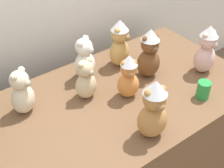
# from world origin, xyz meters

# --- Properties ---
(display_table) EXTENTS (1.79, 0.96, 0.77)m
(display_table) POSITION_xyz_m (0.00, 0.25, 0.38)
(display_table) COLOR brown
(display_table) RESTS_ON ground_plane
(teddy_bear_honey) EXTENTS (0.20, 0.19, 0.34)m
(teddy_bear_honey) POSITION_xyz_m (0.27, 0.52, 0.93)
(teddy_bear_honey) COLOR tan
(teddy_bear_honey) RESTS_ON display_table
(teddy_bear_caramel) EXTENTS (0.18, 0.17, 0.35)m
(teddy_bear_caramel) POSITION_xyz_m (0.00, -0.10, 0.94)
(teddy_bear_caramel) COLOR #B27A42
(teddy_bear_caramel) RESTS_ON display_table
(teddy_bear_chestnut) EXTENTS (0.17, 0.15, 0.34)m
(teddy_bear_chestnut) POSITION_xyz_m (0.34, 0.31, 0.93)
(teddy_bear_chestnut) COLOR brown
(teddy_bear_chestnut) RESTS_ON display_table
(teddy_bear_blush) EXTENTS (0.15, 0.14, 0.34)m
(teddy_bear_blush) POSITION_xyz_m (0.66, 0.13, 0.93)
(teddy_bear_blush) COLOR beige
(teddy_bear_blush) RESTS_ON display_table
(teddy_bear_ginger) EXTENTS (0.17, 0.16, 0.29)m
(teddy_bear_ginger) POSITION_xyz_m (0.10, 0.23, 0.91)
(teddy_bear_ginger) COLOR #D17F3D
(teddy_bear_ginger) RESTS_ON display_table
(teddy_bear_snow) EXTENTS (0.19, 0.18, 0.29)m
(teddy_bear_snow) POSITION_xyz_m (-0.00, 0.54, 0.90)
(teddy_bear_snow) COLOR white
(teddy_bear_snow) RESTS_ON display_table
(teddy_bear_sand) EXTENTS (0.16, 0.14, 0.26)m
(teddy_bear_sand) POSITION_xyz_m (-0.10, 0.37, 0.89)
(teddy_bear_sand) COLOR #CCB78E
(teddy_bear_sand) RESTS_ON display_table
(teddy_bear_cream) EXTENTS (0.19, 0.18, 0.28)m
(teddy_bear_cream) POSITION_xyz_m (-0.45, 0.47, 0.90)
(teddy_bear_cream) COLOR beige
(teddy_bear_cream) RESTS_ON display_table
(party_cup_green) EXTENTS (0.08, 0.08, 0.11)m
(party_cup_green) POSITION_xyz_m (0.45, -0.05, 0.82)
(party_cup_green) COLOR #238C3D
(party_cup_green) RESTS_ON display_table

